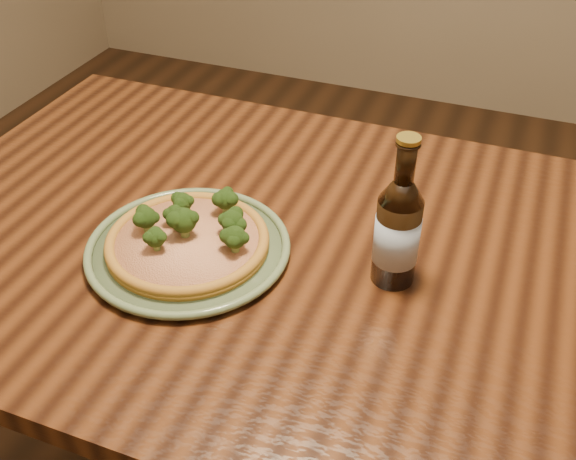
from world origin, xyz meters
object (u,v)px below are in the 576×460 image
(table, at_px, (349,299))
(beer_bottle, at_px, (398,230))
(pizza, at_px, (188,239))
(plate, at_px, (188,248))

(table, xyz_separation_m, beer_bottle, (0.07, -0.02, 0.19))
(table, height_order, pizza, pizza)
(plate, bearing_deg, table, 18.50)
(plate, distance_m, pizza, 0.02)
(plate, relative_size, beer_bottle, 1.34)
(pizza, bearing_deg, plate, -101.98)
(pizza, bearing_deg, table, 17.98)
(plate, height_order, pizza, pizza)
(plate, relative_size, pizza, 1.26)
(table, height_order, plate, plate)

